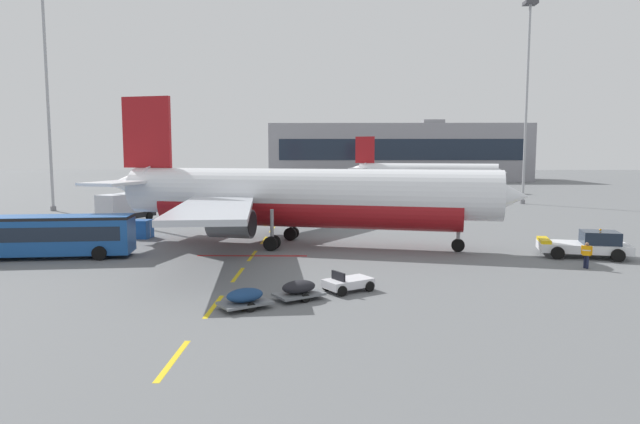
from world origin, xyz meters
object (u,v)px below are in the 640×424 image
object	(u,v)px
airliner_foreground	(299,197)
apron_light_mast_near	(46,74)
baggage_train	(299,289)
uld_cargo_container	(142,229)
ground_power_truck	(125,207)
apron_shuttle_bus	(44,234)
apron_light_mast_far	(527,82)
catering_truck	(193,202)
ground_crew_worker	(587,254)
pushback_tug	(587,245)
airliner_mid_left	(424,174)

from	to	relation	value
airliner_foreground	apron_light_mast_near	xyz separation A→B (m)	(-33.60, 26.47, 13.52)
baggage_train	uld_cargo_container	bearing A→B (deg)	126.78
ground_power_truck	airliner_foreground	bearing A→B (deg)	-36.44
apron_shuttle_bus	apron_light_mast_far	distance (m)	67.21
uld_cargo_container	apron_light_mast_far	xyz separation A→B (m)	(45.30, 33.85, 17.00)
airliner_foreground	apron_shuttle_bus	world-z (taller)	airliner_foreground
catering_truck	ground_crew_worker	distance (m)	44.10
pushback_tug	ground_power_truck	distance (m)	44.82
airliner_mid_left	apron_shuttle_bus	bearing A→B (deg)	-119.08
catering_truck	ground_power_truck	distance (m)	8.54
apron_shuttle_bus	catering_truck	bearing A→B (deg)	81.55
pushback_tug	apron_shuttle_bus	xyz separation A→B (m)	(-38.68, -0.97, 0.85)
airliner_mid_left	baggage_train	xyz separation A→B (m)	(-20.31, -80.95, -3.01)
pushback_tug	airliner_foreground	bearing A→B (deg)	167.43
apron_shuttle_bus	ground_crew_worker	bearing A→B (deg)	-4.58
airliner_mid_left	ground_power_truck	xyz separation A→B (m)	(-40.85, -50.03, -1.89)
apron_shuttle_bus	ground_crew_worker	size ratio (longest dim) A/B	7.20
pushback_tug	airliner_mid_left	bearing A→B (deg)	89.73
pushback_tug	catering_truck	distance (m)	43.08
apron_shuttle_bus	baggage_train	world-z (taller)	apron_shuttle_bus
airliner_foreground	apron_shuttle_bus	distance (m)	18.77
ground_power_truck	uld_cargo_container	xyz separation A→B (m)	(5.54, -10.85, -0.85)
ground_crew_worker	apron_light_mast_far	size ratio (longest dim) A/B	0.06
catering_truck	ground_power_truck	bearing A→B (deg)	-132.51
uld_cargo_container	apron_light_mast_far	distance (m)	59.05
uld_cargo_container	apron_light_mast_near	world-z (taller)	apron_light_mast_near
uld_cargo_container	baggage_train	bearing A→B (deg)	-53.22
pushback_tug	apron_shuttle_bus	bearing A→B (deg)	-178.56
apron_light_mast_far	apron_light_mast_near	bearing A→B (deg)	-170.36
apron_shuttle_bus	pushback_tug	bearing A→B (deg)	1.44
pushback_tug	uld_cargo_container	size ratio (longest dim) A/B	3.63
uld_cargo_container	apron_light_mast_near	xyz separation A→B (m)	(-19.52, 22.84, 16.67)
ground_crew_worker	apron_light_mast_near	bearing A→B (deg)	146.35
airliner_mid_left	uld_cargo_container	distance (m)	70.43
apron_light_mast_near	apron_light_mast_far	bearing A→B (deg)	9.64
airliner_mid_left	apron_light_mast_far	xyz separation A→B (m)	(9.99, -27.04, 14.26)
pushback_tug	airliner_mid_left	size ratio (longest dim) A/B	0.21
apron_light_mast_far	ground_crew_worker	bearing A→B (deg)	-104.80
apron_shuttle_bus	ground_power_truck	distance (m)	20.20
ground_power_truck	ground_crew_worker	bearing A→B (deg)	-30.82
uld_cargo_container	catering_truck	bearing A→B (deg)	89.24
airliner_foreground	airliner_mid_left	size ratio (longest dim) A/B	1.13
ground_crew_worker	pushback_tug	bearing A→B (deg)	64.74
pushback_tug	catering_truck	bearing A→B (deg)	143.79
apron_shuttle_bus	apron_light_mast_far	bearing A→B (deg)	41.34
airliner_foreground	ground_crew_worker	bearing A→B (deg)	-24.25
airliner_foreground	baggage_train	world-z (taller)	airliner_foreground
airliner_foreground	baggage_train	distance (m)	16.81
pushback_tug	baggage_train	distance (m)	23.19
ground_power_truck	pushback_tug	bearing A→B (deg)	-25.29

